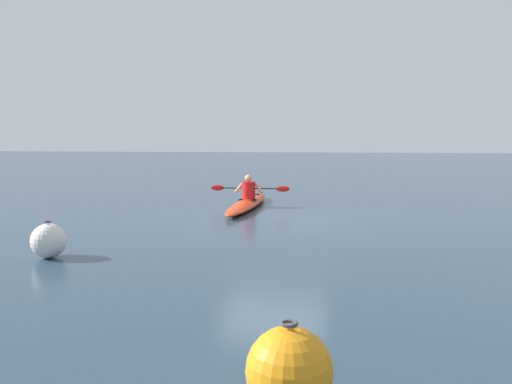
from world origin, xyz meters
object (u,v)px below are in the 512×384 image
kayak (248,203)px  kayaker (249,189)px  mooring_buoy_channel_marker (289,370)px  mooring_buoy_red_near (49,241)px

kayak → kayaker: 0.43m
kayaker → mooring_buoy_channel_marker: size_ratio=3.61×
kayaker → kayak: bearing=91.9°
kayak → mooring_buoy_channel_marker: bearing=104.4°
kayak → kayaker: (0.00, -0.14, 0.41)m
kayak → mooring_buoy_channel_marker: mooring_buoy_channel_marker is taller
kayaker → mooring_buoy_red_near: 7.17m
mooring_buoy_red_near → mooring_buoy_channel_marker: bearing=139.9°
kayak → mooring_buoy_channel_marker: (-2.73, 10.62, 0.18)m
kayak → kayaker: size_ratio=2.15×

